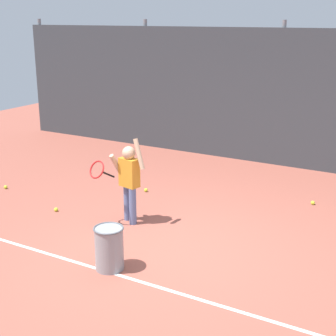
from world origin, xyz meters
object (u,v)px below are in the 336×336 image
at_px(tennis_ball_3, 313,203).
at_px(tennis_ball_5, 56,210).
at_px(tennis_player, 128,177).
at_px(tennis_ball_4, 6,187).
at_px(tennis_ball_2, 146,190).
at_px(ball_hopper, 109,248).

xyz_separation_m(tennis_ball_3, tennis_ball_5, (-3.57, -2.39, 0.00)).
bearing_deg(tennis_ball_3, tennis_ball_5, -146.22).
bearing_deg(tennis_player, tennis_ball_3, 54.99).
relative_size(tennis_ball_4, tennis_ball_5, 1.00).
distance_m(tennis_ball_2, tennis_ball_4, 2.60).
distance_m(ball_hopper, tennis_ball_5, 2.22).
xyz_separation_m(ball_hopper, tennis_ball_4, (-3.46, 1.50, -0.26)).
relative_size(tennis_ball_2, tennis_ball_4, 1.00).
xyz_separation_m(ball_hopper, tennis_ball_2, (-1.13, 2.65, -0.26)).
height_order(tennis_player, tennis_ball_2, tennis_player).
bearing_deg(tennis_ball_3, tennis_ball_4, -158.68).
xyz_separation_m(tennis_player, tennis_ball_2, (-0.50, 1.29, -0.69)).
xyz_separation_m(tennis_player, tennis_ball_5, (-1.27, -0.24, -0.69)).
relative_size(tennis_ball_3, tennis_ball_4, 1.00).
height_order(ball_hopper, tennis_ball_2, ball_hopper).
bearing_deg(tennis_player, tennis_ball_5, -157.53).
relative_size(tennis_player, tennis_ball_5, 20.46).
bearing_deg(tennis_ball_5, tennis_player, 10.60).
xyz_separation_m(tennis_player, tennis_ball_4, (-2.84, 0.14, -0.69)).
bearing_deg(tennis_ball_5, tennis_ball_2, 63.30).
bearing_deg(tennis_ball_4, tennis_ball_2, 26.17).
height_order(ball_hopper, tennis_ball_5, ball_hopper).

